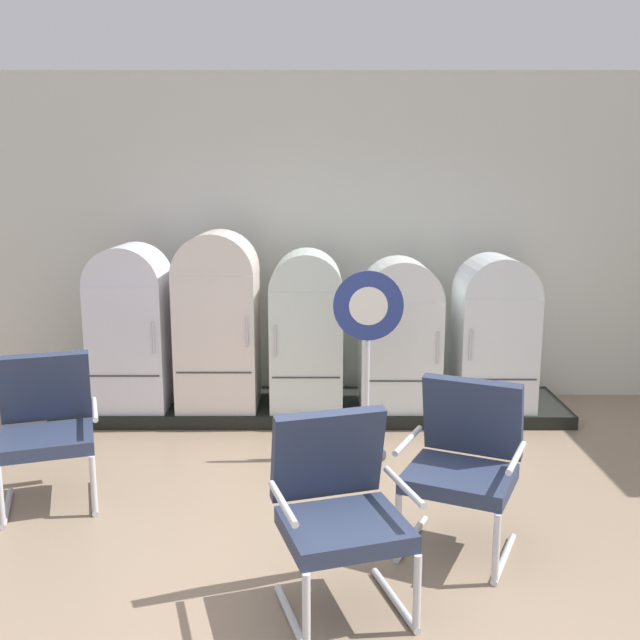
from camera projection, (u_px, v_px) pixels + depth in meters
name	position (u px, v px, depth m)	size (l,w,h in m)	color
ground	(308.00, 600.00, 3.84)	(12.00, 10.00, 0.05)	#8C755E
back_wall	(313.00, 238.00, 7.11)	(11.76, 0.12, 3.17)	silver
display_plinth	(313.00, 407.00, 6.79)	(4.67, 0.95, 0.12)	black
refrigerator_0	(131.00, 322.00, 6.51)	(0.67, 0.66, 1.48)	white
refrigerator_1	(217.00, 315.00, 6.51)	(0.71, 0.69, 1.60)	silver
refrigerator_2	(306.00, 325.00, 6.53)	(0.64, 0.71, 1.42)	silver
refrigerator_3	(399.00, 331.00, 6.51)	(0.71, 0.63, 1.36)	white
refrigerator_4	(494.00, 328.00, 6.52)	(0.68, 0.66, 1.38)	white
armchair_left	(46.00, 422.00, 4.88)	(0.79, 0.81, 1.00)	silver
armchair_right	(464.00, 457.00, 4.27)	(0.83, 0.84, 1.00)	silver
armchair_center	(338.00, 502.00, 3.68)	(0.78, 0.80, 1.00)	silver
sign_stand	(367.00, 360.00, 5.57)	(0.54, 0.32, 1.50)	#2D2D30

